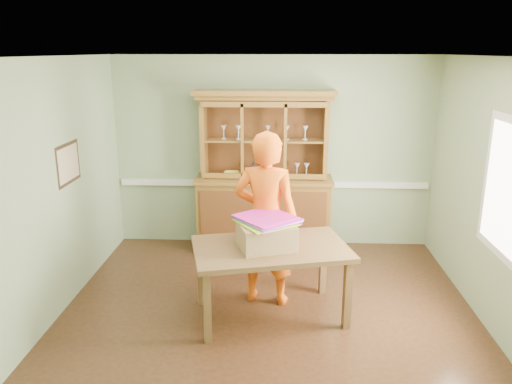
# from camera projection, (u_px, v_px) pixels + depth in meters

# --- Properties ---
(floor) EXTENTS (4.50, 4.50, 0.00)m
(floor) POSITION_uv_depth(u_px,v_px,m) (269.00, 308.00, 5.54)
(floor) COLOR #4E2B19
(floor) RESTS_ON ground
(ceiling) EXTENTS (4.50, 4.50, 0.00)m
(ceiling) POSITION_uv_depth(u_px,v_px,m) (270.00, 56.00, 4.80)
(ceiling) COLOR white
(ceiling) RESTS_ON wall_back
(wall_back) EXTENTS (4.50, 0.00, 4.50)m
(wall_back) POSITION_uv_depth(u_px,v_px,m) (273.00, 153.00, 7.09)
(wall_back) COLOR #8DA57C
(wall_back) RESTS_ON floor
(wall_left) EXTENTS (0.00, 4.00, 4.00)m
(wall_left) POSITION_uv_depth(u_px,v_px,m) (57.00, 188.00, 5.28)
(wall_left) COLOR #8DA57C
(wall_left) RESTS_ON floor
(wall_right) EXTENTS (0.00, 4.00, 4.00)m
(wall_right) POSITION_uv_depth(u_px,v_px,m) (491.00, 194.00, 5.06)
(wall_right) COLOR #8DA57C
(wall_right) RESTS_ON floor
(wall_front) EXTENTS (4.50, 0.00, 4.50)m
(wall_front) POSITION_uv_depth(u_px,v_px,m) (262.00, 275.00, 3.25)
(wall_front) COLOR #8DA57C
(wall_front) RESTS_ON floor
(chair_rail) EXTENTS (4.41, 0.05, 0.08)m
(chair_rail) POSITION_uv_depth(u_px,v_px,m) (273.00, 184.00, 7.19)
(chair_rail) COLOR white
(chair_rail) RESTS_ON wall_back
(framed_map) EXTENTS (0.03, 0.60, 0.46)m
(framed_map) POSITION_uv_depth(u_px,v_px,m) (69.00, 163.00, 5.51)
(framed_map) COLOR #322314
(framed_map) RESTS_ON wall_left
(window_panel) EXTENTS (0.03, 0.96, 1.36)m
(window_panel) POSITION_uv_depth(u_px,v_px,m) (503.00, 188.00, 4.73)
(window_panel) COLOR white
(window_panel) RESTS_ON wall_right
(china_hutch) EXTENTS (1.91, 0.63, 2.24)m
(china_hutch) POSITION_uv_depth(u_px,v_px,m) (264.00, 196.00, 7.00)
(china_hutch) COLOR brown
(china_hutch) RESTS_ON floor
(dining_table) EXTENTS (1.77, 1.30, 0.79)m
(dining_table) POSITION_uv_depth(u_px,v_px,m) (271.00, 255.00, 5.20)
(dining_table) COLOR brown
(dining_table) RESTS_ON floor
(cardboard_box) EXTENTS (0.66, 0.59, 0.26)m
(cardboard_box) POSITION_uv_depth(u_px,v_px,m) (266.00, 236.00, 5.11)
(cardboard_box) COLOR tan
(cardboard_box) RESTS_ON dining_table
(kite_stack) EXTENTS (0.71, 0.71, 0.06)m
(kite_stack) POSITION_uv_depth(u_px,v_px,m) (267.00, 220.00, 5.11)
(kite_stack) COLOR #D520C2
(kite_stack) RESTS_ON cardboard_box
(person) EXTENTS (0.79, 0.60, 1.95)m
(person) POSITION_uv_depth(u_px,v_px,m) (266.00, 219.00, 5.46)
(person) COLOR #FF6410
(person) RESTS_ON floor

